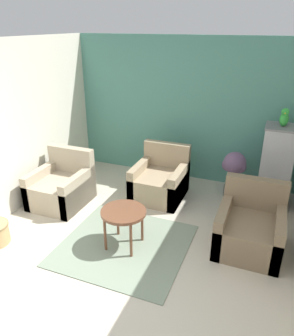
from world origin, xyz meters
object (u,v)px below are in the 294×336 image
Objects in this scene: coffee_table at (124,215)px; armchair_middle at (160,181)px; armchair_right at (250,229)px; armchair_left at (62,187)px; potted_plant at (234,169)px; birdcage at (276,167)px; parrot at (284,118)px.

armchair_middle is at bearing 90.99° from coffee_table.
armchair_right and armchair_middle have the same top height.
potted_plant is at bearing 25.58° from armchair_left.
armchair_left is at bearing -154.42° from potted_plant.
armchair_middle is 1.23m from potted_plant.
birdcage reaches higher than armchair_left.
coffee_table is 0.67× the size of armchair_right.
armchair_middle is at bearing 29.73° from armchair_left.
birdcage is 0.79m from parrot.
parrot is 1.11m from potted_plant.
birdcage is at bearing 21.31° from armchair_left.
armchair_right is 1.78m from armchair_middle.
armchair_right is (1.52, 0.58, -0.20)m from coffee_table.
armchair_left is at bearing -158.66° from parrot.
potted_plant is (1.11, 1.87, 0.04)m from coffee_table.
potted_plant is (-0.41, 1.29, 0.24)m from armchair_right.
potted_plant is (2.53, 1.21, 0.24)m from armchair_left.
armchair_right is 0.67× the size of birdcage.
armchair_middle is 3.13× the size of parrot.
armchair_right is 1.00× the size of armchair_middle.
coffee_table is 0.67× the size of armchair_left.
coffee_table is 1.58m from armchair_left.
armchair_middle is 0.67× the size of birdcage.
coffee_table is 2.74m from parrot.
armchair_left is 2.95m from armchair_right.
armchair_middle reaches higher than potted_plant.
armchair_right is 1.76m from parrot.
potted_plant is (1.13, 0.41, 0.24)m from armchair_middle.
armchair_left and armchair_middle have the same top height.
armchair_right is 1.38m from potted_plant.
armchair_left is at bearing 155.21° from coffee_table.
coffee_table is 0.44× the size of birdcage.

